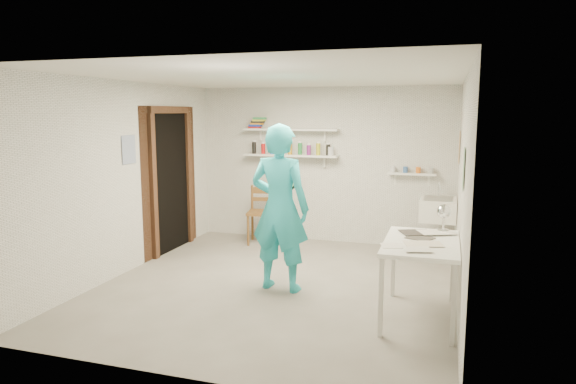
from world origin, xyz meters
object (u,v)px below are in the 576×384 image
(work_table, at_px, (420,280))
(wooden_chair, at_px, (263,213))
(man, at_px, (280,208))
(belfast_sink, at_px, (438,209))
(wall_clock, at_px, (284,178))
(desk_lamp, at_px, (444,211))

(work_table, bearing_deg, wooden_chair, 137.08)
(man, height_order, work_table, man)
(man, xyz_separation_m, wooden_chair, (-0.91, 1.91, -0.46))
(man, distance_m, wooden_chair, 2.17)
(belfast_sink, xyz_separation_m, wooden_chair, (-2.60, 0.10, -0.22))
(wall_clock, bearing_deg, belfast_sink, 48.55)
(belfast_sink, height_order, wall_clock, wall_clock)
(belfast_sink, height_order, wooden_chair, wooden_chair)
(wall_clock, bearing_deg, desk_lamp, 0.62)
(work_table, xyz_separation_m, desk_lamp, (0.19, 0.47, 0.61))
(wall_clock, relative_size, wooden_chair, 0.35)
(belfast_sink, distance_m, wooden_chair, 2.61)
(man, height_order, wooden_chair, man)
(wall_clock, bearing_deg, man, -78.98)
(work_table, relative_size, desk_lamp, 8.00)
(work_table, bearing_deg, desk_lamp, 67.58)
(man, distance_m, wall_clock, 0.38)
(desk_lamp, bearing_deg, work_table, -112.42)
(wooden_chair, bearing_deg, work_table, -54.09)
(man, xyz_separation_m, work_table, (1.58, -0.40, -0.56))
(wooden_chair, relative_size, desk_lamp, 6.59)
(wooden_chair, distance_m, desk_lamp, 3.30)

